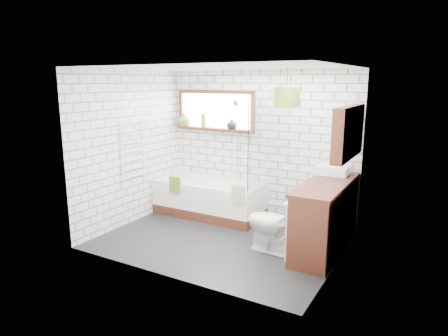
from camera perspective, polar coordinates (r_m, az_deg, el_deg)
The scene contains 22 objects.
floor at distance 6.05m, azimuth -0.44°, elevation -10.26°, with size 3.40×2.60×0.01m, color black.
ceiling at distance 5.58m, azimuth -0.49°, elevation 14.24°, with size 3.40×2.60×0.01m, color white.
wall_back at distance 6.83m, azimuth 5.05°, elevation 3.29°, with size 3.40×0.01×2.50m, color white.
wall_front at distance 4.63m, azimuth -8.60°, elevation -1.18°, with size 3.40×0.01×2.50m, color white.
wall_left at distance 6.69m, azimuth -13.21°, elevation 2.82°, with size 0.01×2.60×2.50m, color white.
wall_right at distance 5.07m, azimuth 16.46°, elevation -0.38°, with size 0.01×2.60×2.50m, color white.
window at distance 7.12m, azimuth -1.31°, elevation 8.16°, with size 1.52×0.16×0.68m, color #3B1810.
towel_radiator at distance 6.67m, azimuth -12.91°, elevation 2.37°, with size 0.06×0.52×1.00m, color white.
mirror_cabinet at distance 5.60m, azimuth 17.31°, elevation 4.90°, with size 0.16×1.20×0.70m, color #3B1810.
shower_riser at distance 6.95m, azimuth 1.90°, elevation 4.32°, with size 0.02×0.02×1.30m, color silver.
bathtub at distance 7.02m, azimuth -2.11°, elevation -4.34°, with size 1.88×0.83×0.61m, color white.
shower_screen at distance 6.36m, azimuth 4.90°, elevation 3.62°, with size 0.02×0.72×1.50m, color white.
towel_green at distance 6.85m, azimuth -6.99°, elevation -2.39°, with size 0.21×0.06×0.29m, color #547D25.
towel_beige at distance 6.22m, azimuth 2.07°, elevation -3.82°, with size 0.22×0.05×0.29m, color tan.
vanity at distance 5.75m, azimuth 14.31°, elevation -6.67°, with size 0.55×1.70×0.97m, color #3B1810.
basin at distance 6.08m, azimuth 15.31°, elevation -0.26°, with size 0.45×0.39×0.13m, color white.
tap at distance 6.03m, azimuth 16.82°, elevation 0.26°, with size 0.03×0.03×0.18m, color silver.
toilet at distance 5.56m, azimuth 7.31°, elevation -7.84°, with size 0.81×0.46×0.82m, color white.
vase_olive at distance 7.46m, azimuth -5.73°, elevation 6.79°, with size 0.24×0.24×0.25m, color #5B8228.
vase_dark at distance 6.94m, azimuth 1.11°, elevation 6.19°, with size 0.18×0.18×0.19m, color black.
bottle at distance 7.23m, azimuth -2.96°, elevation 6.64°, with size 0.08×0.08×0.24m, color #5B8228.
pendant at distance 5.74m, azimuth 8.98°, elevation 10.00°, with size 0.37×0.37×0.27m, color #547D25.
Camera 1 is at (2.80, -4.83, 2.33)m, focal length 32.00 mm.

